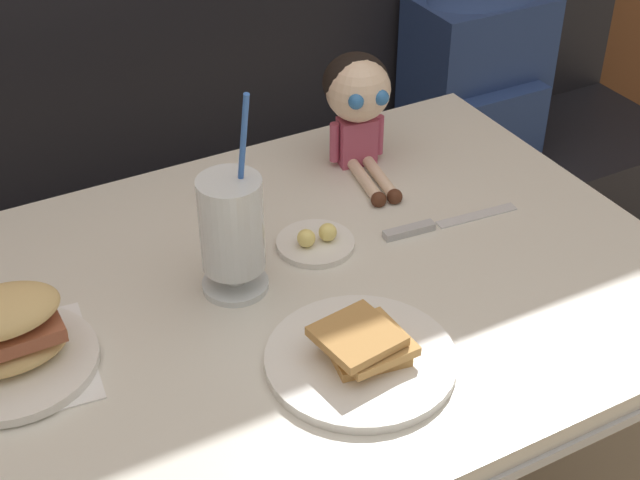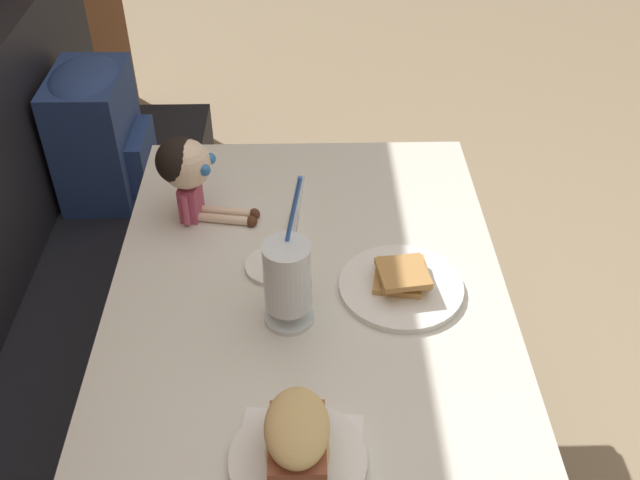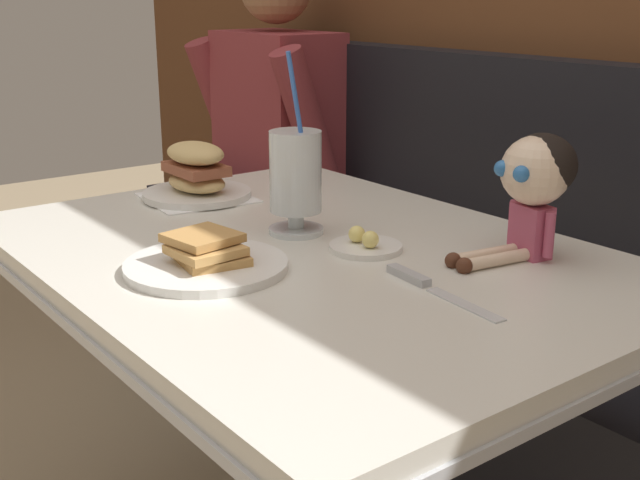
{
  "view_description": "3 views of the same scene",
  "coord_description": "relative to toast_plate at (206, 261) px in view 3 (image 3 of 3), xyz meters",
  "views": [
    {
      "loc": [
        -0.48,
        -0.76,
        1.57
      ],
      "look_at": [
        0.06,
        0.23,
        0.77
      ],
      "focal_mm": 51.92,
      "sensor_mm": 36.0,
      "label": 1
    },
    {
      "loc": [
        -1.08,
        0.18,
        1.74
      ],
      "look_at": [
        0.06,
        0.16,
        0.81
      ],
      "focal_mm": 40.9,
      "sensor_mm": 36.0,
      "label": 2
    },
    {
      "loc": [
        1.02,
        -0.57,
        1.15
      ],
      "look_at": [
        0.08,
        0.14,
        0.78
      ],
      "focal_mm": 45.55,
      "sensor_mm": 36.0,
      "label": 3
    }
  ],
  "objects": [
    {
      "name": "toast_plate",
      "position": [
        0.0,
        0.0,
        0.0
      ],
      "size": [
        0.25,
        0.25,
        0.06
      ],
      "color": "white",
      "rests_on": "diner_table"
    },
    {
      "name": "seated_doll",
      "position": [
        0.25,
        0.45,
        0.11
      ],
      "size": [
        0.13,
        0.23,
        0.2
      ],
      "color": "#B74C6B",
      "rests_on": "diner_table"
    },
    {
      "name": "milkshake_glass",
      "position": [
        -0.08,
        0.22,
        0.09
      ],
      "size": [
        0.1,
        0.1,
        0.31
      ],
      "color": "silver",
      "rests_on": "diner_table"
    },
    {
      "name": "diner_patron",
      "position": [
        -0.98,
        0.77,
        -0.01
      ],
      "size": [
        0.55,
        0.48,
        0.81
      ],
      "color": "maroon",
      "rests_on": "booth_bench"
    },
    {
      "name": "butter_saucer",
      "position": [
        0.07,
        0.26,
        -0.01
      ],
      "size": [
        0.12,
        0.12,
        0.04
      ],
      "color": "white",
      "rests_on": "diner_table"
    },
    {
      "name": "diner_table",
      "position": [
        0.01,
        0.19,
        -0.21
      ],
      "size": [
        1.11,
        0.81,
        0.74
      ],
      "color": "silver",
      "rests_on": "ground"
    },
    {
      "name": "booth_bench",
      "position": [
        0.01,
        0.81,
        -0.43
      ],
      "size": [
        2.6,
        0.48,
        1.0
      ],
      "color": "black",
      "rests_on": "ground"
    },
    {
      "name": "sandwich_plate",
      "position": [
        -0.4,
        0.21,
        0.03
      ],
      "size": [
        0.22,
        0.22,
        0.12
      ],
      "color": "white",
      "rests_on": "diner_table"
    },
    {
      "name": "butter_knife",
      "position": [
        0.25,
        0.21,
        -0.01
      ],
      "size": [
        0.24,
        0.04,
        0.01
      ],
      "color": "silver",
      "rests_on": "diner_table"
    }
  ]
}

